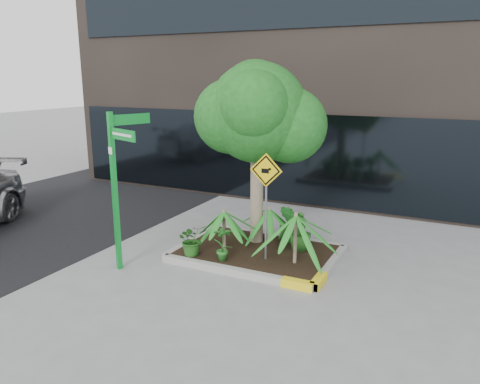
% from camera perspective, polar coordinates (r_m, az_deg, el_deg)
% --- Properties ---
extents(ground, '(80.00, 80.00, 0.00)m').
position_cam_1_polar(ground, '(9.90, 0.29, -8.21)').
color(ground, gray).
rests_on(ground, ground).
extents(asphalt_road, '(7.00, 80.00, 0.01)m').
position_cam_1_polar(asphalt_road, '(13.87, -24.68, -2.96)').
color(asphalt_road, black).
rests_on(asphalt_road, ground).
extents(planter, '(3.35, 2.36, 0.15)m').
position_cam_1_polar(planter, '(10.01, 2.18, -7.36)').
color(planter, '#9E9E99').
rests_on(planter, ground).
extents(tree, '(2.73, 2.42, 4.09)m').
position_cam_1_polar(tree, '(9.94, 2.18, 9.64)').
color(tree, tan).
rests_on(tree, ground).
extents(palm_front, '(1.16, 1.16, 1.29)m').
position_cam_1_polar(palm_front, '(9.10, 6.84, -2.88)').
color(palm_front, tan).
rests_on(palm_front, ground).
extents(palm_left, '(1.01, 1.01, 1.13)m').
position_cam_1_polar(palm_left, '(9.75, -1.98, -2.39)').
color(palm_left, tan).
rests_on(palm_left, ground).
extents(palm_back, '(0.92, 0.92, 1.02)m').
position_cam_1_polar(palm_back, '(10.26, 3.59, -2.06)').
color(palm_back, tan).
rests_on(palm_back, ground).
extents(shrub_a, '(0.84, 0.84, 0.66)m').
position_cam_1_polar(shrub_a, '(9.68, -5.84, -5.78)').
color(shrub_a, '#205618').
rests_on(shrub_a, planter).
extents(shrub_b, '(0.68, 0.68, 0.86)m').
position_cam_1_polar(shrub_b, '(9.96, 7.35, -4.63)').
color(shrub_b, '#23601C').
rests_on(shrub_b, planter).
extents(shrub_c, '(0.51, 0.51, 0.74)m').
position_cam_1_polar(shrub_c, '(9.33, -2.09, -6.24)').
color(shrub_c, '#236B21').
rests_on(shrub_c, planter).
extents(shrub_d, '(0.67, 0.67, 0.86)m').
position_cam_1_polar(shrub_d, '(10.39, 6.00, -3.82)').
color(shrub_d, '#1B601F').
rests_on(shrub_d, planter).
extents(street_sign_post, '(0.87, 1.12, 3.10)m').
position_cam_1_polar(street_sign_post, '(9.19, -14.65, 2.07)').
color(street_sign_post, '#0C8E2C').
rests_on(street_sign_post, ground).
extents(cattle_sign, '(0.67, 0.08, 2.16)m').
position_cam_1_polar(cattle_sign, '(9.08, 3.19, 0.39)').
color(cattle_sign, slate).
rests_on(cattle_sign, ground).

